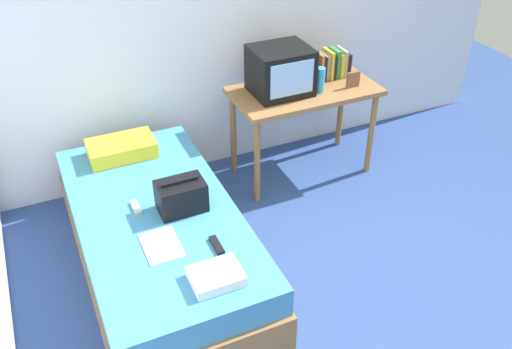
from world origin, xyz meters
TOP-DOWN VIEW (x-y plane):
  - ground_plane at (0.00, 0.00)m, footprint 8.00×8.00m
  - wall_back at (0.00, 2.00)m, footprint 5.20×0.10m
  - bed at (-0.97, 0.82)m, footprint 1.00×2.00m
  - desk at (0.46, 1.51)m, footprint 1.16×0.60m
  - tv at (0.26, 1.53)m, footprint 0.44×0.39m
  - water_bottle at (0.55, 1.42)m, footprint 0.07×0.07m
  - book_row at (0.77, 1.63)m, footprint 0.28×0.17m
  - picture_frame at (0.83, 1.38)m, footprint 0.11×0.02m
  - pillow at (-1.01, 1.55)m, footprint 0.47×0.29m
  - handbag at (-0.81, 0.77)m, footprint 0.30×0.20m
  - magazine at (-1.03, 0.48)m, footprint 0.21×0.29m
  - remote_dark at (-0.74, 0.34)m, footprint 0.04×0.16m
  - remote_silver at (-1.08, 0.89)m, footprint 0.04×0.14m
  - folded_towel at (-0.83, 0.09)m, footprint 0.28×0.22m

SIDE VIEW (x-z plane):
  - ground_plane at x=0.00m, z-range 0.00..0.00m
  - bed at x=-0.97m, z-range 0.00..0.51m
  - magazine at x=-1.03m, z-range 0.52..0.52m
  - remote_dark at x=-0.74m, z-range 0.52..0.54m
  - remote_silver at x=-1.08m, z-range 0.52..0.54m
  - folded_towel at x=-0.83m, z-range 0.52..0.58m
  - pillow at x=-1.01m, z-range 0.52..0.64m
  - handbag at x=-0.81m, z-range 0.50..0.73m
  - desk at x=0.46m, z-range 0.29..1.06m
  - picture_frame at x=0.83m, z-range 0.77..0.90m
  - water_bottle at x=0.55m, z-range 0.77..0.97m
  - book_row at x=0.77m, z-range 0.77..1.00m
  - tv at x=0.26m, z-range 0.77..1.13m
  - wall_back at x=0.00m, z-range 0.00..2.60m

